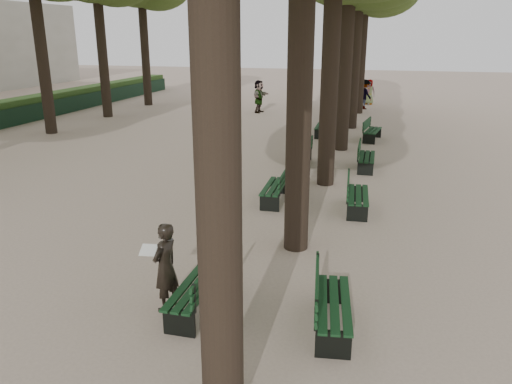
# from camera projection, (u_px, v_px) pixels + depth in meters

# --- Properties ---
(ground) EXTENTS (120.00, 120.00, 0.00)m
(ground) POSITION_uv_depth(u_px,v_px,m) (177.00, 307.00, 8.53)
(ground) COLOR tan
(ground) RESTS_ON ground
(bench_left_0) EXTENTS (0.58, 1.80, 0.92)m
(bench_left_0) POSITION_uv_depth(u_px,v_px,m) (197.00, 295.00, 8.38)
(bench_left_0) COLOR black
(bench_left_0) RESTS_ON ground
(bench_left_1) EXTENTS (0.65, 1.82, 0.92)m
(bench_left_1) POSITION_uv_depth(u_px,v_px,m) (275.00, 193.00, 13.79)
(bench_left_1) COLOR black
(bench_left_1) RESTS_ON ground
(bench_left_2) EXTENTS (0.60, 1.81, 0.92)m
(bench_left_2) POSITION_uv_depth(u_px,v_px,m) (301.00, 157.00, 17.69)
(bench_left_2) COLOR black
(bench_left_2) RESTS_ON ground
(bench_left_3) EXTENTS (0.63, 1.82, 0.92)m
(bench_left_3) POSITION_uv_depth(u_px,v_px,m) (322.00, 130.00, 22.72)
(bench_left_3) COLOR black
(bench_left_3) RESTS_ON ground
(bench_right_0) EXTENTS (0.80, 1.86, 0.92)m
(bench_right_0) POSITION_uv_depth(u_px,v_px,m) (333.00, 313.00, 7.85)
(bench_right_0) COLOR black
(bench_right_0) RESTS_ON ground
(bench_right_1) EXTENTS (0.69, 1.84, 0.92)m
(bench_right_1) POSITION_uv_depth(u_px,v_px,m) (357.00, 201.00, 13.08)
(bench_right_1) COLOR black
(bench_right_1) RESTS_ON ground
(bench_right_2) EXTENTS (0.60, 1.81, 0.92)m
(bench_right_2) POSITION_uv_depth(u_px,v_px,m) (366.00, 162.00, 17.12)
(bench_right_2) COLOR black
(bench_right_2) RESTS_ON ground
(bench_right_3) EXTENTS (0.80, 1.86, 0.92)m
(bench_right_3) POSITION_uv_depth(u_px,v_px,m) (372.00, 134.00, 21.72)
(bench_right_3) COLOR black
(bench_right_3) RESTS_ON ground
(man_with_map) EXTENTS (0.66, 0.67, 1.55)m
(man_with_map) POSITION_uv_depth(u_px,v_px,m) (165.00, 267.00, 8.28)
(man_with_map) COLOR black
(man_with_map) RESTS_ON ground
(pedestrian_a) EXTENTS (0.65, 0.84, 1.62)m
(pedestrian_a) POSITION_uv_depth(u_px,v_px,m) (306.00, 95.00, 30.88)
(pedestrian_a) COLOR #262628
(pedestrian_a) RESTS_ON ground
(pedestrian_d) EXTENTS (0.84, 0.49, 1.62)m
(pedestrian_d) POSITION_uv_depth(u_px,v_px,m) (369.00, 92.00, 32.66)
(pedestrian_d) COLOR #262628
(pedestrian_d) RESTS_ON ground
(pedestrian_b) EXTENTS (1.03, 1.10, 1.79)m
(pedestrian_b) POSITION_uv_depth(u_px,v_px,m) (365.00, 94.00, 30.65)
(pedestrian_b) COLOR #262628
(pedestrian_b) RESTS_ON ground
(pedestrian_e) EXTENTS (0.64, 1.78, 1.88)m
(pedestrian_e) POSITION_uv_depth(u_px,v_px,m) (259.00, 96.00, 29.25)
(pedestrian_e) COLOR #262628
(pedestrian_e) RESTS_ON ground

